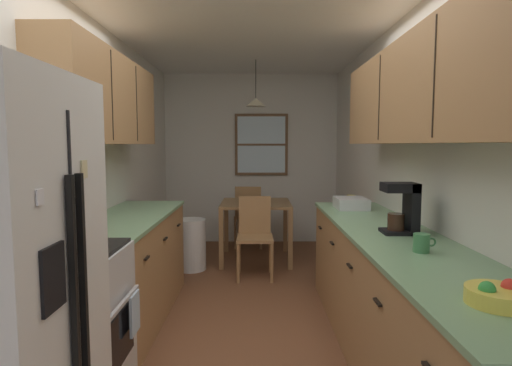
{
  "coord_description": "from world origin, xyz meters",
  "views": [
    {
      "loc": [
        0.08,
        -2.73,
        1.49
      ],
      "look_at": [
        0.09,
        1.18,
        1.13
      ],
      "focal_mm": 29.2,
      "sensor_mm": 36.0,
      "label": 1
    }
  ],
  "objects_px": {
    "stove_range": "(60,331)",
    "storage_canister": "(93,218)",
    "dining_chair_far": "(247,213)",
    "coffee_maker": "(402,207)",
    "trash_bin": "(189,245)",
    "mug_by_coffeemaker": "(349,200)",
    "fruit_bowl": "(496,295)",
    "microwave_over_range": "(29,117)",
    "dining_chair_near": "(253,232)",
    "dining_table": "(254,211)",
    "dish_rack": "(349,203)",
    "mug_spare": "(420,243)"
  },
  "relations": [
    {
      "from": "storage_canister",
      "to": "coffee_maker",
      "type": "xyz_separation_m",
      "value": [
        2.06,
        -0.01,
        0.07
      ]
    },
    {
      "from": "trash_bin",
      "to": "mug_by_coffeemaker",
      "type": "bearing_deg",
      "value": -24.25
    },
    {
      "from": "stove_range",
      "to": "coffee_maker",
      "type": "bearing_deg",
      "value": 14.36
    },
    {
      "from": "dining_table",
      "to": "mug_by_coffeemaker",
      "type": "distance_m",
      "value": 1.56
    },
    {
      "from": "trash_bin",
      "to": "mug_spare",
      "type": "height_order",
      "value": "mug_spare"
    },
    {
      "from": "trash_bin",
      "to": "mug_by_coffeemaker",
      "type": "xyz_separation_m",
      "value": [
        1.72,
        -0.78,
        0.64
      ]
    },
    {
      "from": "coffee_maker",
      "to": "mug_spare",
      "type": "bearing_deg",
      "value": -98.44
    },
    {
      "from": "stove_range",
      "to": "fruit_bowl",
      "type": "xyz_separation_m",
      "value": [
        1.97,
        -0.72,
        0.46
      ]
    },
    {
      "from": "storage_canister",
      "to": "dish_rack",
      "type": "bearing_deg",
      "value": 28.9
    },
    {
      "from": "dining_table",
      "to": "dish_rack",
      "type": "bearing_deg",
      "value": -58.89
    },
    {
      "from": "dining_chair_near",
      "to": "mug_by_coffeemaker",
      "type": "height_order",
      "value": "mug_by_coffeemaker"
    },
    {
      "from": "microwave_over_range",
      "to": "fruit_bowl",
      "type": "relative_size",
      "value": 2.44
    },
    {
      "from": "fruit_bowl",
      "to": "storage_canister",
      "type": "bearing_deg",
      "value": 147.53
    },
    {
      "from": "stove_range",
      "to": "storage_canister",
      "type": "xyz_separation_m",
      "value": [
        -0.01,
        0.54,
        0.53
      ]
    },
    {
      "from": "mug_by_coffeemaker",
      "to": "dining_chair_near",
      "type": "bearing_deg",
      "value": 150.56
    },
    {
      "from": "trash_bin",
      "to": "coffee_maker",
      "type": "height_order",
      "value": "coffee_maker"
    },
    {
      "from": "microwave_over_range",
      "to": "mug_spare",
      "type": "xyz_separation_m",
      "value": [
        2.1,
        0.04,
        -0.68
      ]
    },
    {
      "from": "microwave_over_range",
      "to": "fruit_bowl",
      "type": "bearing_deg",
      "value": -18.97
    },
    {
      "from": "stove_range",
      "to": "microwave_over_range",
      "type": "height_order",
      "value": "microwave_over_range"
    },
    {
      "from": "microwave_over_range",
      "to": "dining_chair_far",
      "type": "height_order",
      "value": "microwave_over_range"
    },
    {
      "from": "microwave_over_range",
      "to": "coffee_maker",
      "type": "relative_size",
      "value": 1.67
    },
    {
      "from": "dining_table",
      "to": "storage_canister",
      "type": "height_order",
      "value": "storage_canister"
    },
    {
      "from": "dining_chair_far",
      "to": "coffee_maker",
      "type": "xyz_separation_m",
      "value": [
        1.09,
        -3.22,
        0.58
      ]
    },
    {
      "from": "trash_bin",
      "to": "coffee_maker",
      "type": "distance_m",
      "value": 2.88
    },
    {
      "from": "trash_bin",
      "to": "fruit_bowl",
      "type": "bearing_deg",
      "value": -63.7
    },
    {
      "from": "dining_table",
      "to": "trash_bin",
      "type": "xyz_separation_m",
      "value": [
        -0.77,
        -0.42,
        -0.34
      ]
    },
    {
      "from": "stove_range",
      "to": "dining_chair_near",
      "type": "relative_size",
      "value": 1.22
    },
    {
      "from": "dish_rack",
      "to": "trash_bin",
      "type": "bearing_deg",
      "value": 147.75
    },
    {
      "from": "mug_spare",
      "to": "dish_rack",
      "type": "xyz_separation_m",
      "value": [
        -0.03,
        1.58,
        -0.0
      ]
    },
    {
      "from": "stove_range",
      "to": "storage_canister",
      "type": "relative_size",
      "value": 5.36
    },
    {
      "from": "dining_table",
      "to": "dish_rack",
      "type": "distance_m",
      "value": 1.74
    },
    {
      "from": "stove_range",
      "to": "dining_chair_far",
      "type": "distance_m",
      "value": 3.87
    },
    {
      "from": "trash_bin",
      "to": "fruit_bowl",
      "type": "xyz_separation_m",
      "value": [
        1.67,
        -3.38,
        0.63
      ]
    },
    {
      "from": "dining_chair_far",
      "to": "fruit_bowl",
      "type": "xyz_separation_m",
      "value": [
        1.0,
        -4.46,
        0.44
      ]
    },
    {
      "from": "dining_chair_near",
      "to": "dining_chair_far",
      "type": "relative_size",
      "value": 1.0
    },
    {
      "from": "microwave_over_range",
      "to": "dish_rack",
      "type": "relative_size",
      "value": 1.66
    },
    {
      "from": "trash_bin",
      "to": "dining_chair_far",
      "type": "bearing_deg",
      "value": 58.05
    },
    {
      "from": "stove_range",
      "to": "dining_chair_far",
      "type": "relative_size",
      "value": 1.22
    },
    {
      "from": "stove_range",
      "to": "storage_canister",
      "type": "bearing_deg",
      "value": 90.59
    },
    {
      "from": "microwave_over_range",
      "to": "dining_chair_near",
      "type": "distance_m",
      "value": 2.93
    },
    {
      "from": "storage_canister",
      "to": "dining_table",
      "type": "bearing_deg",
      "value": 67.17
    },
    {
      "from": "mug_by_coffeemaker",
      "to": "dining_chair_far",
      "type": "bearing_deg",
      "value": 119.6
    },
    {
      "from": "storage_canister",
      "to": "mug_by_coffeemaker",
      "type": "relative_size",
      "value": 1.69
    },
    {
      "from": "storage_canister",
      "to": "dining_chair_near",
      "type": "bearing_deg",
      "value": 60.71
    },
    {
      "from": "dining_chair_near",
      "to": "storage_canister",
      "type": "height_order",
      "value": "storage_canister"
    },
    {
      "from": "dining_chair_near",
      "to": "mug_spare",
      "type": "bearing_deg",
      "value": -68.87
    },
    {
      "from": "mug_spare",
      "to": "stove_range",
      "type": "bearing_deg",
      "value": -178.87
    },
    {
      "from": "dining_chair_far",
      "to": "dish_rack",
      "type": "relative_size",
      "value": 2.65
    },
    {
      "from": "dining_chair_near",
      "to": "fruit_bowl",
      "type": "height_order",
      "value": "fruit_bowl"
    },
    {
      "from": "microwave_over_range",
      "to": "dish_rack",
      "type": "bearing_deg",
      "value": 38.11
    }
  ]
}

